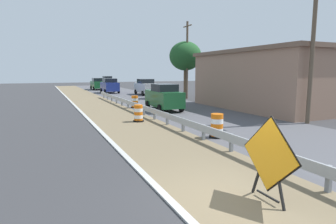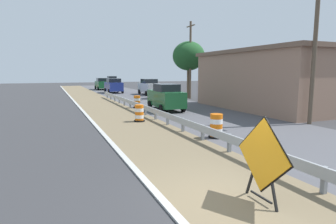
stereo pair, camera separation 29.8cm
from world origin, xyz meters
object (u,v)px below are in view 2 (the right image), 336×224
(warning_sign_diamond, at_px, (262,158))
(utility_pole_near, at_px, (315,47))
(car_lead_near_lane, at_px, (114,86))
(car_mid_far_lane, at_px, (112,81))
(traffic_barrel_close, at_px, (139,114))
(car_trailing_near_lane, at_px, (149,87))
(car_lead_far_lane, at_px, (102,84))
(utility_pole_mid, at_px, (190,59))
(traffic_barrel_nearest, at_px, (216,127))
(traffic_barrel_mid, at_px, (137,102))
(car_trailing_far_lane, at_px, (166,97))

(warning_sign_diamond, bearing_deg, utility_pole_near, -143.43)
(car_lead_near_lane, distance_m, car_mid_far_lane, 17.77)
(warning_sign_diamond, bearing_deg, traffic_barrel_close, -92.21)
(traffic_barrel_close, xyz_separation_m, car_trailing_near_lane, (7.36, 19.35, 0.58))
(car_trailing_near_lane, relative_size, car_lead_far_lane, 1.02)
(car_lead_near_lane, relative_size, utility_pole_mid, 0.48)
(car_mid_far_lane, bearing_deg, car_lead_near_lane, -13.30)
(traffic_barrel_nearest, height_order, traffic_barrel_mid, traffic_barrel_nearest)
(car_mid_far_lane, bearing_deg, car_trailing_far_lane, -7.59)
(car_trailing_near_lane, distance_m, car_mid_far_lane, 22.52)
(car_lead_far_lane, relative_size, car_mid_far_lane, 1.13)
(traffic_barrel_close, bearing_deg, traffic_barrel_mid, 74.56)
(car_mid_far_lane, height_order, utility_pole_mid, utility_pole_mid)
(warning_sign_diamond, distance_m, traffic_barrel_nearest, 6.57)
(car_trailing_far_lane, bearing_deg, car_trailing_near_lane, -12.04)
(warning_sign_diamond, relative_size, car_lead_far_lane, 0.45)
(traffic_barrel_mid, relative_size, utility_pole_near, 0.12)
(traffic_barrel_close, xyz_separation_m, utility_pole_mid, (9.74, 12.18, 3.96))
(car_trailing_near_lane, height_order, car_mid_far_lane, car_mid_far_lane)
(warning_sign_diamond, height_order, utility_pole_near, utility_pole_near)
(car_lead_far_lane, bearing_deg, traffic_barrel_close, 174.38)
(car_lead_near_lane, xyz_separation_m, car_trailing_near_lane, (3.73, -5.07, 0.00))
(traffic_barrel_mid, distance_m, car_trailing_far_lane, 2.90)
(traffic_barrel_close, distance_m, car_lead_near_lane, 24.70)
(traffic_barrel_nearest, bearing_deg, car_lead_near_lane, 86.88)
(traffic_barrel_close, xyz_separation_m, car_lead_far_lane, (3.47, 32.87, 0.53))
(traffic_barrel_nearest, relative_size, car_lead_far_lane, 0.24)
(warning_sign_diamond, distance_m, car_mid_far_lane, 53.94)
(traffic_barrel_close, bearing_deg, car_lead_far_lane, 83.98)
(car_lead_near_lane, bearing_deg, traffic_barrel_nearest, 176.09)
(car_lead_near_lane, distance_m, car_trailing_near_lane, 6.30)
(car_trailing_near_lane, relative_size, utility_pole_near, 0.55)
(car_lead_near_lane, xyz_separation_m, car_mid_far_lane, (3.42, 17.44, 0.03))
(traffic_barrel_nearest, relative_size, traffic_barrel_mid, 1.08)
(warning_sign_diamond, height_order, traffic_barrel_nearest, warning_sign_diamond)
(car_lead_far_lane, height_order, car_trailing_far_lane, car_trailing_far_lane)
(car_trailing_far_lane, xyz_separation_m, utility_pole_mid, (6.23, 7.92, 3.39))
(warning_sign_diamond, xyz_separation_m, traffic_barrel_mid, (2.40, 18.07, -0.61))
(warning_sign_diamond, distance_m, utility_pole_mid, 26.09)
(traffic_barrel_nearest, bearing_deg, traffic_barrel_close, 109.87)
(utility_pole_near, distance_m, utility_pole_mid, 16.84)
(car_trailing_far_lane, bearing_deg, traffic_barrel_close, 142.74)
(warning_sign_diamond, relative_size, car_trailing_far_lane, 0.45)
(warning_sign_diamond, xyz_separation_m, utility_pole_mid, (10.34, 23.71, 3.35))
(car_lead_near_lane, relative_size, car_lead_far_lane, 0.88)
(traffic_barrel_nearest, bearing_deg, car_lead_far_lane, 87.81)
(car_lead_near_lane, height_order, car_trailing_near_lane, car_trailing_near_lane)
(traffic_barrel_mid, height_order, car_trailing_near_lane, car_trailing_near_lane)
(traffic_barrel_mid, distance_m, car_mid_far_lane, 35.72)
(warning_sign_diamond, height_order, utility_pole_mid, utility_pole_mid)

